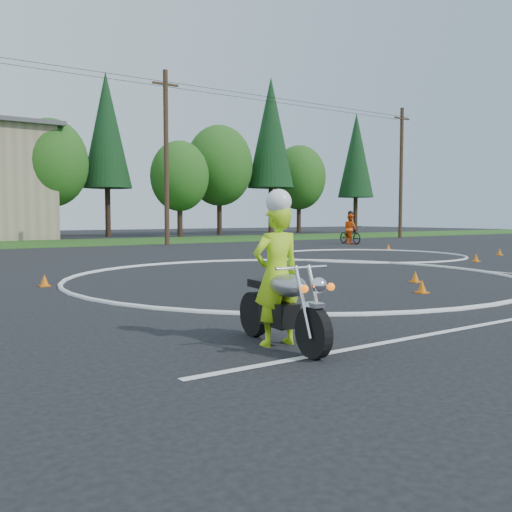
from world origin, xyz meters
TOP-DOWN VIEW (x-y plane):
  - ground at (0.00, 0.00)m, footprint 120.00×120.00m
  - grass_strip at (0.00, 27.00)m, footprint 120.00×10.00m
  - course_markings at (2.17, 4.35)m, footprint 19.05×19.05m
  - primary_motorcycle at (-5.22, -3.40)m, footprint 0.73×2.08m
  - rider_primary_grp at (-5.22, -3.26)m, footprint 0.71×0.50m
  - rider_second_grp at (14.70, 15.90)m, footprint 1.07×2.19m
  - traffic_cones at (4.67, 2.96)m, footprint 19.20×13.08m
  - treeline at (14.78, 34.61)m, footprint 38.20×8.10m
  - utility_poles at (5.00, 21.00)m, footprint 41.60×1.12m

SIDE VIEW (x-z plane):
  - ground at x=0.00m, z-range 0.00..0.00m
  - course_markings at x=2.17m, z-range -0.05..0.07m
  - grass_strip at x=0.00m, z-range 0.00..0.02m
  - traffic_cones at x=4.67m, z-range -0.01..0.29m
  - primary_motorcycle at x=-5.22m, z-range -0.02..1.08m
  - rider_second_grp at x=14.70m, z-range -0.30..1.72m
  - rider_primary_grp at x=-5.22m, z-range -0.04..1.99m
  - utility_poles at x=5.00m, z-range 0.20..10.20m
  - treeline at x=14.78m, z-range -0.64..13.88m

